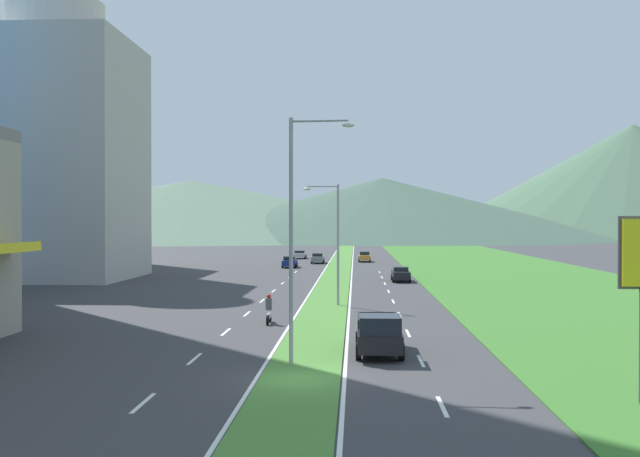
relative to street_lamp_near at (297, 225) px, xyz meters
name	(u,v)px	position (x,y,z in m)	size (l,w,h in m)	color
ground_plane	(300,380)	(0.33, -2.96, -6.06)	(600.00, 600.00, 0.00)	#38383A
grass_median	(337,272)	(0.33, 57.04, -6.03)	(3.20, 240.00, 0.06)	#477F33
grass_verge_right	(510,273)	(20.93, 57.04, -6.03)	(24.00, 240.00, 0.06)	#387028
lane_dash_left_2	(143,403)	(-4.77, -6.79, -6.05)	(0.16, 2.80, 0.01)	silver
lane_dash_left_3	(195,359)	(-4.77, 1.29, -6.05)	(0.16, 2.80, 0.01)	silver
lane_dash_left_4	(226,332)	(-4.77, 9.38, -6.05)	(0.16, 2.80, 0.01)	silver
lane_dash_left_5	(247,314)	(-4.77, 17.46, -6.05)	(0.16, 2.80, 0.01)	silver
lane_dash_left_6	(262,301)	(-4.77, 25.55, -6.05)	(0.16, 2.80, 0.01)	silver
lane_dash_left_7	(274,291)	(-4.77, 33.63, -6.05)	(0.16, 2.80, 0.01)	silver
lane_dash_left_8	(283,283)	(-4.77, 41.72, -6.05)	(0.16, 2.80, 0.01)	silver
lane_dash_left_9	(290,277)	(-4.77, 49.80, -6.05)	(0.16, 2.80, 0.01)	silver
lane_dash_left_10	(296,272)	(-4.77, 57.89, -6.05)	(0.16, 2.80, 0.01)	silver
lane_dash_right_2	(442,406)	(5.43, -6.79, -6.05)	(0.16, 2.80, 0.01)	silver
lane_dash_right_3	(421,361)	(5.43, 1.29, -6.05)	(0.16, 2.80, 0.01)	silver
lane_dash_right_4	(408,333)	(5.43, 9.38, -6.05)	(0.16, 2.80, 0.01)	silver
lane_dash_right_5	(399,315)	(5.43, 17.46, -6.05)	(0.16, 2.80, 0.01)	silver
lane_dash_right_6	(393,301)	(5.43, 25.55, -6.05)	(0.16, 2.80, 0.01)	silver
lane_dash_right_7	(388,291)	(5.43, 33.63, -6.05)	(0.16, 2.80, 0.01)	silver
lane_dash_right_8	(385,284)	(5.43, 41.72, -6.05)	(0.16, 2.80, 0.01)	silver
lane_dash_right_9	(382,277)	(5.43, 49.80, -6.05)	(0.16, 2.80, 0.01)	silver
lane_dash_right_10	(380,272)	(5.43, 57.89, -6.05)	(0.16, 2.80, 0.01)	silver
edge_line_median_left	(323,273)	(-1.42, 57.04, -6.05)	(0.16, 240.00, 0.01)	silver
edge_line_median_right	(352,273)	(2.08, 57.04, -6.05)	(0.16, 240.00, 0.01)	silver
domed_building	(56,131)	(-29.78, 46.58, 9.85)	(16.25, 16.25, 37.51)	#B7B2A8
midrise_colored	(91,182)	(-33.73, 67.74, 5.55)	(12.02, 12.02, 23.22)	#B7B2A8
hill_far_left	(191,208)	(-62.79, 258.38, 5.10)	(229.23, 229.23, 22.32)	#516B56
hill_far_center	(382,208)	(12.06, 230.97, 4.63)	(163.91, 163.91, 21.37)	#3D5647
hill_far_right	(633,181)	(110.80, 262.04, 15.86)	(163.47, 163.47, 43.84)	#47664C
street_lamp_near	(297,225)	(0.00, 0.00, 0.00)	(2.84, 0.41, 10.70)	#99999E
street_lamp_mid	(334,236)	(0.95, 22.43, -0.93)	(2.64, 0.44, 8.93)	#99999E
car_0	(300,254)	(-6.67, 89.77, -5.36)	(2.03, 4.50, 1.33)	#B2B2B7
car_1	(318,258)	(-3.02, 76.52, -5.29)	(1.86, 4.80, 1.49)	slate
car_2	(365,257)	(3.89, 80.78, -5.28)	(1.87, 4.58, 1.54)	#C6842D
car_3	(401,274)	(7.16, 44.53, -5.28)	(1.87, 4.70, 1.51)	black
car_4	(290,262)	(-6.27, 66.61, -5.29)	(1.88, 4.67, 1.51)	navy
pickup_truck_0	(379,334)	(3.61, 2.69, -5.08)	(2.18, 5.40, 2.00)	black
motorcycle_rider	(269,311)	(-2.74, 12.81, -5.31)	(0.36, 2.00, 1.80)	black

